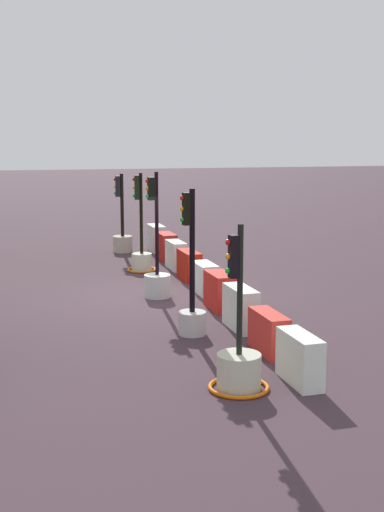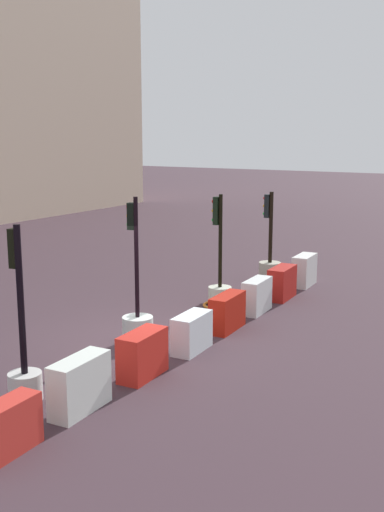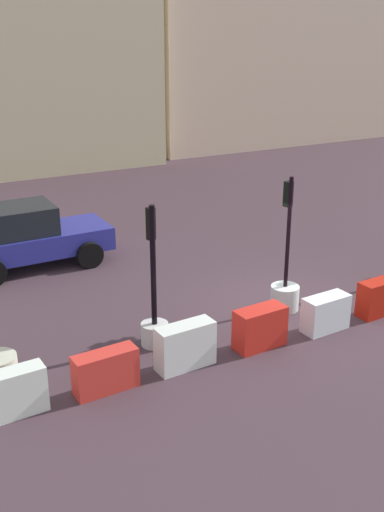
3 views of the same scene
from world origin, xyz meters
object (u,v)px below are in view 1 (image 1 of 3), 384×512
Objects in this scene: construction_barrier_1 at (269,333)px; construction_barrier_7 at (166,247)px; traffic_light_2 at (157,275)px; construction_barrier_2 at (241,308)px; traffic_light_4 at (122,237)px; construction_barrier_6 at (176,255)px; traffic_light_1 at (192,303)px; construction_barrier_3 at (220,291)px; traffic_light_3 at (141,255)px; construction_barrier_8 at (156,238)px; construction_barrier_4 at (205,278)px; traffic_light_0 at (239,366)px; construction_barrier_5 at (189,266)px; construction_barrier_0 at (300,359)px.

construction_barrier_7 is at bearing 0.18° from construction_barrier_1.
traffic_light_2 is 2.65× the size of construction_barrier_2.
construction_barrier_6 is at bearing -160.90° from traffic_light_4.
traffic_light_1 reaches higher than construction_barrier_3.
traffic_light_1 reaches higher than traffic_light_3.
traffic_light_2 is 4.95m from construction_barrier_1.
construction_barrier_8 reaches higher than construction_barrier_2.
traffic_light_4 reaches higher than construction_barrier_1.
construction_barrier_8 reaches higher than construction_barrier_4.
construction_barrier_2 is 8.09m from construction_barrier_7.
construction_barrier_2 is at bearing 179.96° from construction_barrier_6.
construction_barrier_6 is 0.97× the size of construction_barrier_7.
traffic_light_4 reaches higher than traffic_light_0.
construction_barrier_4 is 3.23m from construction_barrier_6.
construction_barrier_7 reaches higher than construction_barrier_6.
construction_barrier_4 is 0.91× the size of construction_barrier_5.
traffic_light_1 is 6.68m from traffic_light_3.
traffic_light_2 is at bearing 160.57° from construction_barrier_6.
traffic_light_2 reaches higher than construction_barrier_4.
construction_barrier_8 is (13.02, 0.02, 0.04)m from construction_barrier_0.
traffic_light_1 is at bearing 149.04° from construction_barrier_3.
traffic_light_1 reaches higher than construction_barrier_6.
traffic_light_1 is 2.53× the size of construction_barrier_2.
traffic_light_0 is 8.26m from construction_barrier_5.
traffic_light_3 reaches higher than construction_barrier_7.
traffic_light_3 is 2.46× the size of construction_barrier_5.
construction_barrier_1 is 9.71m from construction_barrier_7.
construction_barrier_2 is (-3.18, -1.18, -0.11)m from traffic_light_2.
construction_barrier_0 is at bearing -179.93° from construction_barrier_8.
construction_barrier_1 is 1.01× the size of construction_barrier_5.
traffic_light_4 is 2.29× the size of construction_barrier_2.
traffic_light_4 reaches higher than construction_barrier_0.
construction_barrier_7 is (6.41, 0.00, 0.01)m from construction_barrier_3.
construction_barrier_3 is (-4.86, -1.06, -0.05)m from traffic_light_3.
construction_barrier_7 is (8.09, -0.02, -0.01)m from construction_barrier_2.
construction_barrier_8 is (4.86, 0.04, 0.04)m from construction_barrier_5.
construction_barrier_6 reaches higher than construction_barrier_5.
traffic_light_3 is 3.37m from traffic_light_4.
traffic_light_3 reaches higher than construction_barrier_4.
construction_barrier_7 is at bearing -0.45° from construction_barrier_6.
construction_barrier_5 is at bearing -166.50° from traffic_light_4.
traffic_light_3 is 2.44× the size of construction_barrier_1.
traffic_light_3 is at bearing 145.85° from construction_barrier_7.
traffic_light_2 is at bearing 38.81° from construction_barrier_3.
traffic_light_0 is at bearing 180.00° from traffic_light_3.
construction_barrier_2 is at bearing 1.65° from construction_barrier_1.
construction_barrier_4 is (6.55, -0.06, -0.03)m from construction_barrier_0.
construction_barrier_6 is (1.62, 0.03, 0.01)m from construction_barrier_5.
traffic_light_1 is 2.65× the size of construction_barrier_7.
traffic_light_0 is 2.38× the size of construction_barrier_7.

